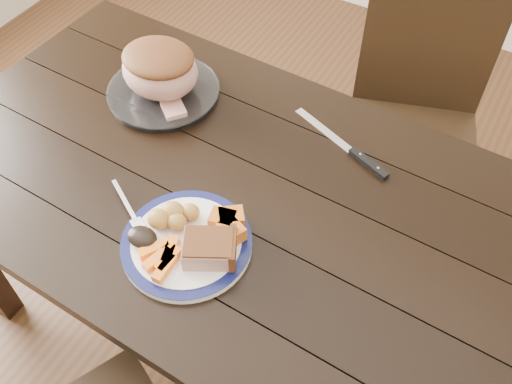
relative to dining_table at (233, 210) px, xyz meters
The scene contains 15 objects.
ground 0.66m from the dining_table, ahead, with size 4.00×4.00×0.00m, color #472B16.
dining_table is the anchor object (origin of this frame).
chair_far 0.79m from the dining_table, 70.97° to the left, with size 0.53×0.54×0.93m.
dinner_plate 0.22m from the dining_table, 88.98° to the right, with size 0.29×0.29×0.02m, color white.
plate_rim 0.22m from the dining_table, 88.98° to the right, with size 0.29×0.29×0.02m, color #0D1244.
serving_platter 0.40m from the dining_table, 150.59° to the left, with size 0.30×0.30×0.02m, color white.
pork_slice 0.25m from the dining_table, 71.21° to the right, with size 0.11×0.09×0.05m, color tan.
roasted_potatoes 0.22m from the dining_table, 106.91° to the right, with size 0.10×0.10×0.05m.
carrot_batons 0.29m from the dining_table, 92.32° to the right, with size 0.09×0.11×0.02m.
pumpkin_wedges 0.19m from the dining_table, 60.67° to the right, with size 0.10×0.10×0.04m.
dark_mushroom 0.29m from the dining_table, 107.64° to the right, with size 0.07×0.05×0.03m, color black.
fork 0.27m from the dining_table, 129.33° to the right, with size 0.16×0.10×0.00m.
roast_joint 0.43m from the dining_table, 150.59° to the left, with size 0.21×0.18×0.14m, color tan.
cut_slice 0.32m from the dining_table, 152.75° to the left, with size 0.07×0.06×0.02m, color tan.
carving_knife 0.34m from the dining_table, 47.66° to the left, with size 0.31×0.13×0.01m.
Camera 1 is at (0.49, -0.73, 1.81)m, focal length 40.00 mm.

